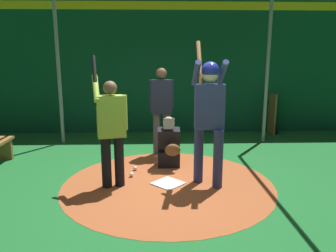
# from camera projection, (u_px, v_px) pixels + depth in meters

# --- Properties ---
(ground_plane) EXTENTS (27.66, 27.66, 0.00)m
(ground_plane) POSITION_uv_depth(u_px,v_px,m) (168.00, 184.00, 5.24)
(ground_plane) COLOR #1E6B2D
(dirt_circle) EXTENTS (3.36, 3.36, 0.01)m
(dirt_circle) POSITION_uv_depth(u_px,v_px,m) (168.00, 184.00, 5.24)
(dirt_circle) COLOR #AD562D
(dirt_circle) RESTS_ON ground
(home_plate) EXTENTS (0.59, 0.59, 0.01)m
(home_plate) POSITION_uv_depth(u_px,v_px,m) (168.00, 183.00, 5.24)
(home_plate) COLOR white
(home_plate) RESTS_ON dirt_circle
(batter) EXTENTS (0.68, 0.49, 2.24)m
(batter) POSITION_uv_depth(u_px,v_px,m) (209.00, 111.00, 4.98)
(batter) COLOR navy
(batter) RESTS_ON ground
(catcher) EXTENTS (0.58, 0.40, 0.94)m
(catcher) POSITION_uv_depth(u_px,v_px,m) (169.00, 147.00, 6.02)
(catcher) COLOR black
(catcher) RESTS_ON ground
(umpire) EXTENTS (0.22, 0.49, 1.77)m
(umpire) POSITION_uv_depth(u_px,v_px,m) (162.00, 106.00, 6.64)
(umpire) COLOR #4C4C51
(umpire) RESTS_ON ground
(visitor) EXTENTS (0.55, 0.56, 2.02)m
(visitor) POSITION_uv_depth(u_px,v_px,m) (111.00, 127.00, 4.96)
(visitor) COLOR black
(visitor) RESTS_ON ground
(back_wall) EXTENTS (0.23, 11.66, 3.38)m
(back_wall) POSITION_uv_depth(u_px,v_px,m) (163.00, 68.00, 8.55)
(back_wall) COLOR #0F472D
(back_wall) RESTS_ON ground
(cage_frame) EXTENTS (5.35, 4.85, 3.41)m
(cage_frame) POSITION_uv_depth(u_px,v_px,m) (168.00, 34.00, 4.75)
(cage_frame) COLOR gray
(cage_frame) RESTS_ON ground
(bat_rack) EXTENTS (0.70, 0.20, 1.05)m
(bat_rack) POSITION_uv_depth(u_px,v_px,m) (271.00, 114.00, 8.66)
(bat_rack) COLOR olive
(bat_rack) RESTS_ON ground
(baseball_0) EXTENTS (0.07, 0.07, 0.07)m
(baseball_0) POSITION_uv_depth(u_px,v_px,m) (131.00, 175.00, 5.53)
(baseball_0) COLOR white
(baseball_0) RESTS_ON dirt_circle
(baseball_1) EXTENTS (0.07, 0.07, 0.07)m
(baseball_1) POSITION_uv_depth(u_px,v_px,m) (135.00, 168.00, 5.85)
(baseball_1) COLOR white
(baseball_1) RESTS_ON dirt_circle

